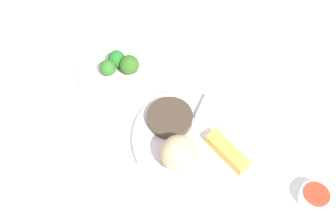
{
  "coord_description": "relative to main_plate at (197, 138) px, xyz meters",
  "views": [
    {
      "loc": [
        -0.37,
        0.05,
        0.77
      ],
      "look_at": [
        0.09,
        0.02,
        0.06
      ],
      "focal_mm": 41.0,
      "sensor_mm": 36.0,
      "label": 1
    }
  ],
  "objects": [
    {
      "name": "broccoli_floret_2",
      "position": [
        0.2,
        0.2,
        0.03
      ],
      "size": [
        0.04,
        0.04,
        0.04
      ],
      "primitive_type": "sphere",
      "color": "#306C23",
      "rests_on": "broccoli_plate"
    },
    {
      "name": "broccoli_plate",
      "position": [
        0.2,
        0.17,
        -0.0
      ],
      "size": [
        0.2,
        0.2,
        0.01
      ],
      "primitive_type": "cylinder",
      "color": "white",
      "rests_on": "tabletop"
    },
    {
      "name": "broccoli_floret_0",
      "position": [
        0.22,
        0.17,
        0.03
      ],
      "size": [
        0.04,
        0.04,
        0.04
      ],
      "primitive_type": "sphere",
      "color": "#246D24",
      "rests_on": "broccoli_plate"
    },
    {
      "name": "sauce_ramekin_sweet_and_sour",
      "position": [
        -0.15,
        -0.22,
        0.01
      ],
      "size": [
        0.06,
        0.06,
        0.03
      ],
      "primitive_type": "cylinder",
      "color": "white",
      "rests_on": "tabletop"
    },
    {
      "name": "main_plate",
      "position": [
        0.0,
        0.0,
        0.0
      ],
      "size": [
        0.29,
        0.29,
        0.02
      ],
      "primitive_type": "cylinder",
      "color": "white",
      "rests_on": "tabletop"
    },
    {
      "name": "stir_fry_heap",
      "position": [
        0.05,
        0.06,
        0.02
      ],
      "size": [
        0.1,
        0.1,
        0.02
      ],
      "primitive_type": "cylinder",
      "color": "#413427",
      "rests_on": "main_plate"
    },
    {
      "name": "spring_roll",
      "position": [
        -0.05,
        -0.06,
        0.02
      ],
      "size": [
        0.1,
        0.09,
        0.03
      ],
      "primitive_type": "cube",
      "rotation": [
        0.0,
        0.0,
        0.62
      ],
      "color": "gold",
      "rests_on": "main_plate"
    },
    {
      "name": "broccoli_floret_1",
      "position": [
        0.2,
        0.14,
        0.03
      ],
      "size": [
        0.05,
        0.05,
        0.05
      ],
      "primitive_type": "sphere",
      "color": "#30641D",
      "rests_on": "broccoli_plate"
    },
    {
      "name": "sauce_ramekin_sweet_and_sour_liquid",
      "position": [
        -0.15,
        -0.22,
        0.02
      ],
      "size": [
        0.05,
        0.05,
        0.0
      ],
      "primitive_type": "cylinder",
      "color": "red",
      "rests_on": "sauce_ramekin_sweet_and_sour"
    },
    {
      "name": "tabletop",
      "position": [
        -0.04,
        0.04,
        -0.02
      ],
      "size": [
        2.2,
        2.2,
        0.02
      ],
      "primitive_type": "cube",
      "color": "white",
      "rests_on": "ground"
    },
    {
      "name": "crab_rangoon_wonton",
      "position": [
        0.06,
        -0.05,
        0.02
      ],
      "size": [
        0.09,
        0.1,
        0.01
      ],
      "primitive_type": "cube",
      "rotation": [
        0.0,
        0.0,
        -0.49
      ],
      "color": "beige",
      "rests_on": "main_plate"
    },
    {
      "name": "rice_scoop",
      "position": [
        -0.06,
        0.05,
        0.05
      ],
      "size": [
        0.08,
        0.08,
        0.08
      ],
      "primitive_type": "sphere",
      "color": "tan",
      "rests_on": "main_plate"
    }
  ]
}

